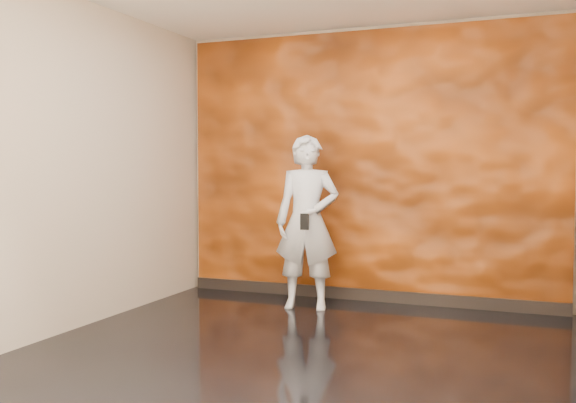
{
  "coord_description": "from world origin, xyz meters",
  "views": [
    {
      "loc": [
        1.64,
        -4.44,
        1.36
      ],
      "look_at": [
        -0.53,
        1.1,
        1.05
      ],
      "focal_mm": 40.0,
      "sensor_mm": 36.0,
      "label": 1
    }
  ],
  "objects": [
    {
      "name": "room",
      "position": [
        0.0,
        0.0,
        1.4
      ],
      "size": [
        4.02,
        4.02,
        2.81
      ],
      "color": "black",
      "rests_on": "ground"
    },
    {
      "name": "feature_wall",
      "position": [
        0.0,
        1.96,
        1.38
      ],
      "size": [
        3.9,
        0.06,
        2.75
      ],
      "primitive_type": "cube",
      "color": "#C55310",
      "rests_on": "ground"
    },
    {
      "name": "baseboard",
      "position": [
        0.0,
        1.92,
        0.06
      ],
      "size": [
        3.9,
        0.04,
        0.12
      ],
      "primitive_type": "cube",
      "color": "black",
      "rests_on": "ground"
    },
    {
      "name": "man",
      "position": [
        -0.44,
        1.37,
        0.84
      ],
      "size": [
        0.67,
        0.51,
        1.68
      ],
      "primitive_type": "imported",
      "rotation": [
        0.0,
        0.0,
        0.18
      ],
      "color": "#A3A8B4",
      "rests_on": "ground"
    },
    {
      "name": "phone",
      "position": [
        -0.38,
        1.12,
        0.86
      ],
      "size": [
        0.08,
        0.02,
        0.15
      ],
      "primitive_type": "cube",
      "rotation": [
        0.0,
        0.0,
        0.09
      ],
      "color": "black",
      "rests_on": "man"
    }
  ]
}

